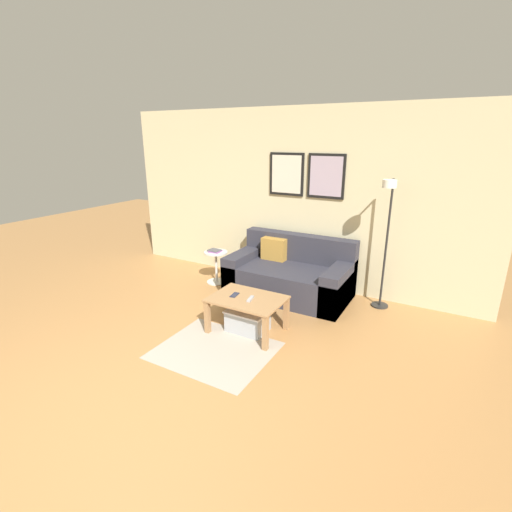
% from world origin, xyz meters
% --- Properties ---
extents(ground_plane, '(16.00, 16.00, 0.00)m').
position_xyz_m(ground_plane, '(0.00, 0.00, 0.00)').
color(ground_plane, '#A87542').
extents(wall_back, '(5.60, 0.09, 2.55)m').
position_xyz_m(wall_back, '(0.01, 3.45, 1.28)').
color(wall_back, '#C6BC93').
rests_on(wall_back, ground_plane).
extents(area_rug, '(1.18, 0.99, 0.01)m').
position_xyz_m(area_rug, '(0.19, 1.24, 0.00)').
color(area_rug, '#A39989').
rests_on(area_rug, ground_plane).
extents(couch, '(1.67, 0.92, 0.81)m').
position_xyz_m(couch, '(0.26, 2.97, 0.28)').
color(couch, '#2D2D38').
rests_on(couch, ground_plane).
extents(coffee_table, '(0.82, 0.59, 0.41)m').
position_xyz_m(coffee_table, '(0.27, 1.77, 0.33)').
color(coffee_table, '#997047').
rests_on(coffee_table, ground_plane).
extents(storage_bin, '(0.46, 0.35, 0.25)m').
position_xyz_m(storage_bin, '(0.27, 1.79, 0.13)').
color(storage_bin, '#9EA3A8').
rests_on(storage_bin, ground_plane).
extents(floor_lamp, '(0.22, 0.43, 1.68)m').
position_xyz_m(floor_lamp, '(1.47, 3.07, 1.09)').
color(floor_lamp, black).
rests_on(floor_lamp, ground_plane).
extents(side_table, '(0.36, 0.36, 0.49)m').
position_xyz_m(side_table, '(-0.91, 2.83, 0.30)').
color(side_table, silver).
rests_on(side_table, ground_plane).
extents(book_stack, '(0.20, 0.17, 0.03)m').
position_xyz_m(book_stack, '(-0.92, 2.83, 0.51)').
color(book_stack, '#8C4C93').
rests_on(book_stack, side_table).
extents(remote_control, '(0.07, 0.15, 0.02)m').
position_xyz_m(remote_control, '(0.32, 1.76, 0.42)').
color(remote_control, '#99999E').
rests_on(remote_control, coffee_table).
extents(cell_phone, '(0.08, 0.15, 0.01)m').
position_xyz_m(cell_phone, '(0.11, 1.77, 0.41)').
color(cell_phone, '#1E2338').
rests_on(cell_phone, coffee_table).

